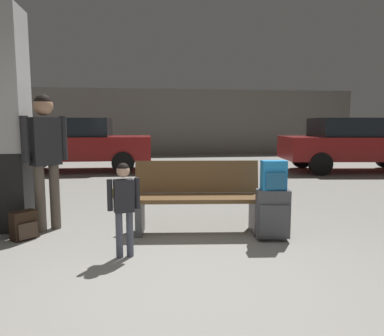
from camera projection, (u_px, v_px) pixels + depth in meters
name	position (u px, v px, depth m)	size (l,w,h in m)	color
ground_plane	(163.00, 198.00, 7.02)	(18.00, 18.00, 0.10)	gray
garage_back_wall	(151.00, 122.00, 15.56)	(18.00, 0.12, 2.80)	slate
structural_pillar	(3.00, 122.00, 4.65)	(0.57, 0.57, 2.80)	black
bench	(197.00, 197.00, 4.64)	(1.65, 0.70, 0.89)	brown
suitcase	(273.00, 214.00, 4.28)	(0.41, 0.28, 0.60)	#4C4C51
backpack_bright	(274.00, 176.00, 4.23)	(0.29, 0.21, 0.34)	#268CD8
child	(124.00, 200.00, 3.71)	(0.32, 0.19, 0.98)	#4C5160
adult	(45.00, 147.00, 4.61)	(0.48, 0.41, 1.73)	brown
backpack_dark_floor	(24.00, 225.00, 4.34)	(0.32, 0.31, 0.34)	black
parked_car_far	(77.00, 143.00, 10.46)	(4.12, 1.85, 1.51)	maroon
parked_car_side	(355.00, 143.00, 10.37)	(4.28, 2.18, 1.51)	maroon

